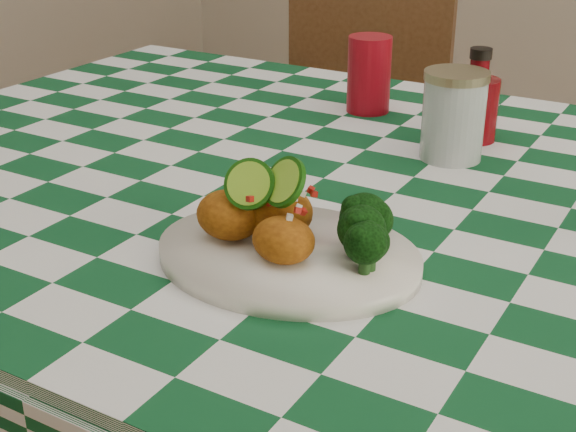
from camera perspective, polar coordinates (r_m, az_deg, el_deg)
The scene contains 7 objects.
plate at distance 0.84m, azimuth -0.00°, elevation -2.84°, with size 0.29×0.22×0.02m, color white, non-canonical shape.
fried_chicken_pile at distance 0.83m, azimuth -1.00°, elevation 0.68°, with size 0.14×0.10×0.09m, color #AB5E10, non-canonical shape.
broccoli_side at distance 0.80m, azimuth 5.15°, elevation -1.33°, with size 0.08×0.08×0.06m, color black, non-canonical shape.
red_tumbler at distance 1.35m, azimuth 5.78°, elevation 9.99°, with size 0.07×0.07×0.13m, color maroon.
ketchup_bottle at distance 1.23m, azimuth 13.29°, elevation 8.38°, with size 0.07×0.07×0.14m, color #5E0409, non-canonical shape.
mason_jar at distance 1.14m, azimuth 11.69°, elevation 7.00°, with size 0.09×0.09×0.13m, color #B2BCBA, non-canonical shape.
wooden_chair_left at distance 1.94m, azimuth 3.80°, elevation 2.11°, with size 0.41×0.43×0.90m, color #472814, non-canonical shape.
Camera 1 is at (0.36, -0.88, 1.18)m, focal length 50.00 mm.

